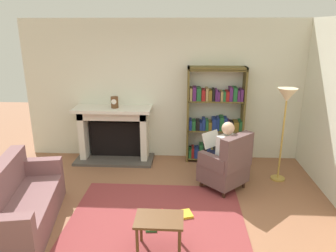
{
  "coord_description": "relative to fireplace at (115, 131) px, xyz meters",
  "views": [
    {
      "loc": [
        0.38,
        -3.54,
        2.55
      ],
      "look_at": [
        0.1,
        1.2,
        1.05
      ],
      "focal_mm": 33.84,
      "sensor_mm": 36.0,
      "label": 1
    }
  ],
  "objects": [
    {
      "name": "armchair_reading",
      "position": [
        2.07,
        -1.14,
        -0.15
      ],
      "size": [
        0.89,
        0.89,
        0.97
      ],
      "rotation": [
        0.0,
        0.0,
        3.92
      ],
      "color": "#331E14",
      "rests_on": "ground"
    },
    {
      "name": "ground",
      "position": [
        1.02,
        -2.3,
        -0.57
      ],
      "size": [
        14.0,
        14.0,
        0.0
      ],
      "primitive_type": "plane",
      "color": "#8F5C40"
    },
    {
      "name": "fireplace",
      "position": [
        0.0,
        0.0,
        0.0
      ],
      "size": [
        1.52,
        0.64,
        1.08
      ],
      "color": "#4C4742",
      "rests_on": "ground"
    },
    {
      "name": "mantel_clock",
      "position": [
        0.05,
        -0.1,
        0.61
      ],
      "size": [
        0.14,
        0.14,
        0.22
      ],
      "color": "brown",
      "rests_on": "fireplace"
    },
    {
      "name": "side_table",
      "position": [
        1.11,
        -2.71,
        -0.2
      ],
      "size": [
        0.56,
        0.39,
        0.44
      ],
      "color": "brown",
      "rests_on": "ground"
    },
    {
      "name": "side_wall_right",
      "position": [
        3.67,
        -1.05,
        0.78
      ],
      "size": [
        0.1,
        5.2,
        2.7
      ],
      "primitive_type": "cube",
      "color": "silver",
      "rests_on": "ground"
    },
    {
      "name": "floor_lamp",
      "position": [
        3.02,
        -0.75,
        0.79
      ],
      "size": [
        0.32,
        0.32,
        1.61
      ],
      "color": "#B7933F",
      "rests_on": "ground"
    },
    {
      "name": "back_wall",
      "position": [
        1.02,
        0.25,
        0.78
      ],
      "size": [
        5.6,
        0.1,
        2.7
      ],
      "primitive_type": "cube",
      "color": "silver",
      "rests_on": "ground"
    },
    {
      "name": "sofa_floral",
      "position": [
        -0.75,
        -2.34,
        -0.25
      ],
      "size": [
        1.02,
        1.8,
        0.85
      ],
      "rotation": [
        0.0,
        0.0,
        1.75
      ],
      "color": "#7C5457",
      "rests_on": "ground"
    },
    {
      "name": "area_rug",
      "position": [
        1.02,
        -2.0,
        -0.57
      ],
      "size": [
        2.4,
        1.8,
        0.01
      ],
      "primitive_type": "cube",
      "color": "brown",
      "rests_on": "ground"
    },
    {
      "name": "seated_reader",
      "position": [
        1.98,
        -1.06,
        0.05
      ],
      "size": [
        0.58,
        0.58,
        1.14
      ],
      "rotation": [
        0.0,
        0.0,
        3.92
      ],
      "color": "silver",
      "rests_on": "ground"
    },
    {
      "name": "bookshelf",
      "position": [
        1.96,
        0.03,
        0.31
      ],
      "size": [
        1.09,
        0.32,
        1.85
      ],
      "color": "brown",
      "rests_on": "ground"
    },
    {
      "name": "scattered_books",
      "position": [
        1.2,
        -2.07,
        -0.54
      ],
      "size": [
        0.64,
        0.55,
        0.03
      ],
      "color": "red",
      "rests_on": "area_rug"
    }
  ]
}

